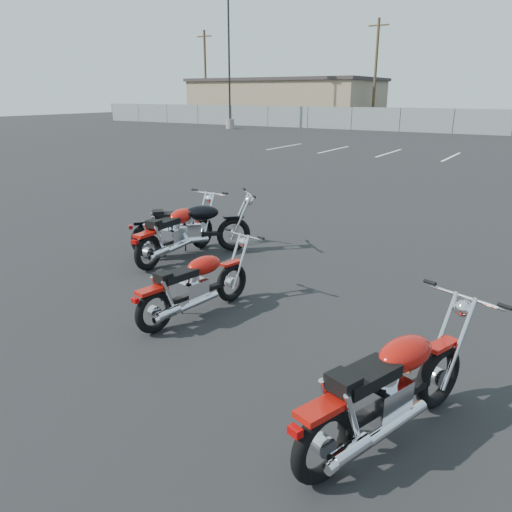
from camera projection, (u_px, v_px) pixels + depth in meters
The scene contains 11 objects.
ground at pixel (221, 309), 6.95m from camera, with size 120.00×120.00×0.00m, color black.
motorcycle_front_red at pixel (176, 232), 8.95m from camera, with size 0.85×2.20×1.08m.
motorcycle_second_black at pixel (191, 228), 9.17m from camera, with size 1.89×1.97×1.13m.
motorcycle_third_red at pixel (195, 285), 6.61m from camera, with size 0.80×1.98×0.97m.
motorcycle_rear_red at pixel (389, 389), 4.18m from camera, with size 1.20×2.23×1.11m.
training_cone_far at pixel (401, 350), 5.49m from camera, with size 0.29×0.29×0.34m.
light_pole_west at pixel (230, 89), 41.49m from camera, with size 0.80×0.70×11.72m.
tan_building_west at pixel (286, 100), 51.22m from camera, with size 18.40×10.40×4.30m.
utility_pole_a at pixel (205, 75), 52.04m from camera, with size 1.80×0.24×9.00m.
utility_pole_b at pixel (376, 71), 43.79m from camera, with size 1.80×0.24×9.00m.
parking_line_stripes at pixel (419, 155), 24.33m from camera, with size 15.12×4.00×0.01m.
Camera 1 is at (3.79, -5.15, 2.87)m, focal length 35.00 mm.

